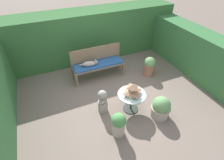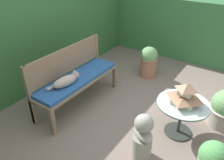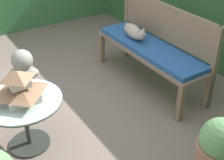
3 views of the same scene
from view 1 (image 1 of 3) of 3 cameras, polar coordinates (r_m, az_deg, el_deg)
The scene contains 12 objects.
ground at distance 4.86m, azimuth 1.01°, elevation -5.53°, with size 30.00×30.00×0.00m, color #75665B.
foliage_hedge_back at distance 6.38m, azimuth -8.37°, elevation 14.29°, with size 6.40×1.02×1.67m, color #336633.
foliage_hedge_right at distance 6.12m, azimuth 25.71°, elevation 8.10°, with size 0.70×3.56×1.35m, color #38703D.
garden_bench at distance 5.35m, azimuth -4.44°, elevation 4.82°, with size 1.58×0.46×0.50m.
bench_backrest at distance 5.40m, azimuth -5.34°, elevation 8.15°, with size 1.58×0.06×0.94m.
cat at distance 5.18m, azimuth -7.29°, elevation 5.34°, with size 0.51×0.25×0.20m.
patio_table at distance 4.29m, azimuth 6.40°, elevation -5.63°, with size 0.69×0.69×0.51m.
pagoda_birdhouse at distance 4.13m, azimuth 6.62°, elevation -3.28°, with size 0.37×0.37×0.29m.
garden_bust at distance 4.29m, azimuth -3.08°, elevation -6.95°, with size 0.33×0.36×0.64m.
potted_plant_bench_left at distance 3.82m, azimuth 2.19°, elevation -14.09°, with size 0.32×0.32×0.60m.
potted_plant_bench_right at distance 5.62m, azimuth 12.10°, elevation 4.46°, with size 0.37×0.37×0.63m.
potted_plant_path_edge at distance 4.36m, azimuth 15.67°, elevation -8.69°, with size 0.47×0.47×0.57m.
Camera 1 is at (-1.49, -3.21, 3.33)m, focal length 28.00 mm.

